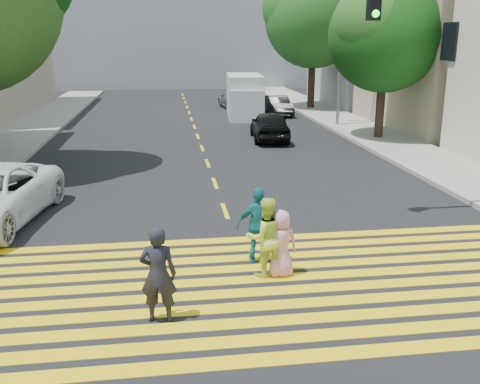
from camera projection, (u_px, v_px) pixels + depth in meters
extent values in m
plane|color=black|center=(264.00, 319.00, 9.09)|extent=(120.00, 120.00, 0.00)
cube|color=gray|center=(36.00, 126.00, 28.89)|extent=(3.00, 40.00, 0.15)
cube|color=gray|center=(387.00, 142.00, 24.49)|extent=(3.00, 60.00, 0.15)
cube|color=yellow|center=(279.00, 359.00, 7.95)|extent=(13.40, 0.35, 0.01)
cube|color=yellow|center=(272.00, 339.00, 8.47)|extent=(13.40, 0.35, 0.01)
cube|color=yellow|center=(265.00, 321.00, 8.99)|extent=(13.40, 0.35, 0.01)
cube|color=yellow|center=(260.00, 306.00, 9.52)|extent=(13.40, 0.35, 0.01)
cube|color=yellow|center=(255.00, 292.00, 10.04)|extent=(13.40, 0.35, 0.01)
cube|color=yellow|center=(250.00, 280.00, 10.57)|extent=(13.40, 0.35, 0.01)
cube|color=yellow|center=(246.00, 268.00, 11.09)|extent=(13.40, 0.35, 0.01)
cube|color=yellow|center=(242.00, 258.00, 11.61)|extent=(13.40, 0.35, 0.01)
cube|color=yellow|center=(239.00, 249.00, 12.14)|extent=(13.40, 0.35, 0.01)
cube|color=yellow|center=(236.00, 240.00, 12.66)|extent=(13.40, 0.35, 0.01)
cube|color=yellow|center=(225.00, 211.00, 14.80)|extent=(0.12, 1.40, 0.01)
cube|color=yellow|center=(215.00, 183.00, 17.66)|extent=(0.12, 1.40, 0.01)
cube|color=yellow|center=(208.00, 163.00, 20.52)|extent=(0.12, 1.40, 0.01)
cube|color=yellow|center=(202.00, 148.00, 23.37)|extent=(0.12, 1.40, 0.01)
cube|color=yellow|center=(198.00, 136.00, 26.23)|extent=(0.12, 1.40, 0.01)
cube|color=yellow|center=(194.00, 127.00, 29.09)|extent=(0.12, 1.40, 0.01)
cube|color=yellow|center=(191.00, 119.00, 31.95)|extent=(0.12, 1.40, 0.01)
cube|color=yellow|center=(189.00, 113.00, 34.80)|extent=(0.12, 1.40, 0.01)
cube|color=yellow|center=(187.00, 107.00, 37.66)|extent=(0.12, 1.40, 0.01)
cube|color=yellow|center=(185.00, 102.00, 40.52)|extent=(0.12, 1.40, 0.01)
cube|color=yellow|center=(184.00, 98.00, 43.37)|extent=(0.12, 1.40, 0.01)
cube|color=yellow|center=(182.00, 95.00, 46.23)|extent=(0.12, 1.40, 0.01)
cube|color=gray|center=(395.00, 34.00, 38.29)|extent=(10.00, 10.00, 10.00)
cube|color=gray|center=(177.00, 25.00, 53.15)|extent=(30.00, 8.00, 12.00)
cylinder|color=#311B16|center=(380.00, 111.00, 24.97)|extent=(0.52, 0.52, 2.72)
sphere|color=black|center=(385.00, 35.00, 24.03)|extent=(6.66, 6.66, 5.12)
sphere|color=#143408|center=(399.00, 18.00, 24.54)|extent=(5.00, 5.00, 3.84)
sphere|color=#1B3C12|center=(374.00, 23.00, 23.31)|extent=(4.66, 4.66, 3.58)
cylinder|color=black|center=(311.00, 84.00, 35.97)|extent=(0.58, 0.58, 3.36)
sphere|color=#1B4310|center=(314.00, 18.00, 34.80)|extent=(7.89, 7.89, 6.39)
sphere|color=#19511C|center=(334.00, 3.00, 34.68)|extent=(5.92, 5.92, 4.79)
sphere|color=#154E1B|center=(297.00, 8.00, 34.57)|extent=(5.52, 5.52, 4.48)
imported|color=black|center=(158.00, 274.00, 8.82)|extent=(0.66, 0.49, 1.68)
imported|color=#CEEA4A|center=(265.00, 237.00, 10.57)|extent=(0.86, 0.71, 1.63)
imported|color=pink|center=(281.00, 243.00, 10.59)|extent=(0.71, 0.50, 1.37)
imported|color=#156C7C|center=(259.00, 225.00, 11.25)|extent=(0.98, 0.45, 1.63)
imported|color=black|center=(270.00, 126.00, 25.09)|extent=(1.95, 4.17, 1.38)
imported|color=gray|center=(235.00, 99.00, 36.74)|extent=(2.16, 4.44, 1.24)
imported|color=black|center=(278.00, 106.00, 33.45)|extent=(1.38, 3.65, 1.19)
cube|color=silver|center=(244.00, 96.00, 32.75)|extent=(2.45, 5.22, 2.53)
cube|color=silver|center=(247.00, 106.00, 30.71)|extent=(2.02, 1.38, 1.82)
cylinder|color=black|center=(232.00, 115.00, 31.21)|extent=(0.31, 0.73, 0.71)
cylinder|color=black|center=(260.00, 115.00, 31.29)|extent=(0.31, 0.73, 0.71)
cylinder|color=black|center=(230.00, 107.00, 34.71)|extent=(0.31, 0.73, 0.71)
cylinder|color=black|center=(255.00, 107.00, 34.79)|extent=(0.31, 0.73, 0.71)
cube|color=black|center=(374.00, 1.00, 12.68)|extent=(0.28, 0.28, 0.90)
sphere|color=#0CCC0E|center=(376.00, 14.00, 12.62)|extent=(0.17, 0.17, 0.17)
cylinder|color=gray|center=(341.00, 41.00, 27.85)|extent=(0.19, 0.19, 9.07)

